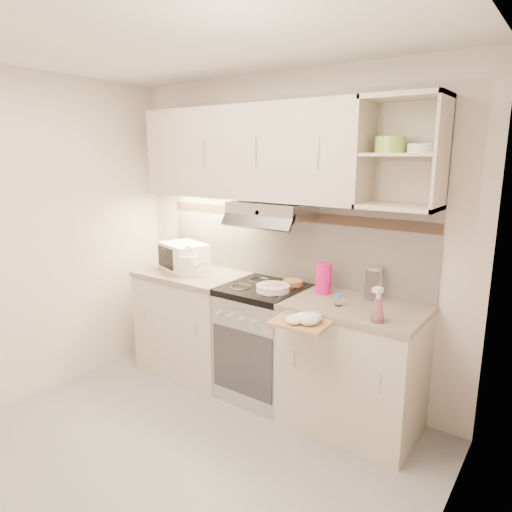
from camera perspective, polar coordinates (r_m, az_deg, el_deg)
The scene contains 17 objects.
ground at distance 3.16m, azimuth -11.54°, elevation -24.45°, with size 3.00×3.00×0.00m, color gray.
room_shell at distance 2.80m, azimuth -7.46°, elevation 7.05°, with size 3.04×2.84×2.52m.
base_cabinet_left at distance 4.10m, azimuth -7.69°, elevation -8.36°, with size 0.90×0.60×0.86m, color beige.
worktop_left at distance 3.97m, azimuth -7.88°, elevation -2.28°, with size 0.92×0.62×0.04m, color gray.
base_cabinet_right at distance 3.34m, azimuth 12.02°, elevation -13.68°, with size 0.90×0.60×0.86m, color beige.
worktop_right at distance 3.16m, azimuth 12.39°, elevation -6.35°, with size 0.92×0.62×0.04m, color gray.
electric_range at distance 3.66m, azimuth 1.05°, elevation -10.60°, with size 0.60×0.60×0.90m.
microwave at distance 4.04m, azimuth -9.04°, elevation -0.04°, with size 0.48×0.41×0.23m.
watering_can at distance 3.86m, azimuth -8.34°, elevation -1.05°, with size 0.29×0.15×0.25m.
plate_stack at distance 3.38m, azimuth 2.14°, elevation -4.03°, with size 0.25×0.25×0.05m.
bread_loaf at distance 3.54m, azimuth 4.65°, elevation -3.35°, with size 0.16×0.16×0.04m, color #B67350.
pink_pitcher at distance 3.34m, azimuth 8.45°, elevation -2.75°, with size 0.12×0.11×0.23m.
glass_jar at distance 3.29m, azimuth 14.48°, elevation -3.22°, with size 0.12×0.12×0.23m.
spice_jar at distance 3.11m, azimuth 10.29°, elevation -5.40°, with size 0.06×0.06×0.08m.
spray_bottle at distance 2.86m, azimuth 14.99°, elevation -6.19°, with size 0.09×0.09×0.23m.
cutting_board at distance 2.90m, azimuth 5.85°, elevation -8.11°, with size 0.35×0.32×0.02m, color tan.
dish_towel at distance 2.86m, azimuth 5.60°, elevation -7.44°, with size 0.25×0.22×0.07m, color white, non-canonical shape.
Camera 1 is at (1.90, -1.67, 1.90)m, focal length 32.00 mm.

